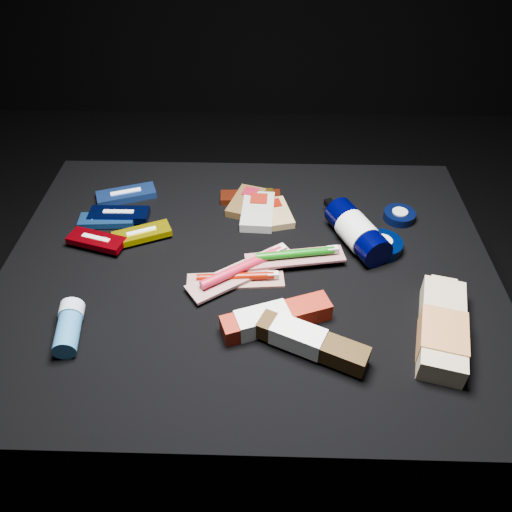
{
  "coord_description": "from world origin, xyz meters",
  "views": [
    {
      "loc": [
        0.03,
        -0.72,
        1.08
      ],
      "look_at": [
        0.01,
        0.01,
        0.42
      ],
      "focal_mm": 35.0,
      "sensor_mm": 36.0,
      "label": 1
    }
  ],
  "objects_px": {
    "bodywash_bottle": "(442,330)",
    "toothpaste_carton_red": "(272,319)",
    "deodorant_stick": "(69,327)",
    "lotion_bottle": "(357,231)"
  },
  "relations": [
    {
      "from": "lotion_bottle",
      "to": "bodywash_bottle",
      "type": "xyz_separation_m",
      "value": [
        0.12,
        -0.25,
        -0.01
      ]
    },
    {
      "from": "bodywash_bottle",
      "to": "deodorant_stick",
      "type": "bearing_deg",
      "value": -164.58
    },
    {
      "from": "deodorant_stick",
      "to": "toothpaste_carton_red",
      "type": "distance_m",
      "value": 0.35
    },
    {
      "from": "bodywash_bottle",
      "to": "lotion_bottle",
      "type": "bearing_deg",
      "value": 129.44
    },
    {
      "from": "lotion_bottle",
      "to": "bodywash_bottle",
      "type": "height_order",
      "value": "lotion_bottle"
    },
    {
      "from": "deodorant_stick",
      "to": "bodywash_bottle",
      "type": "bearing_deg",
      "value": -7.95
    },
    {
      "from": "deodorant_stick",
      "to": "lotion_bottle",
      "type": "bearing_deg",
      "value": 17.5
    },
    {
      "from": "lotion_bottle",
      "to": "toothpaste_carton_red",
      "type": "distance_m",
      "value": 0.29
    },
    {
      "from": "bodywash_bottle",
      "to": "toothpaste_carton_red",
      "type": "distance_m",
      "value": 0.29
    },
    {
      "from": "bodywash_bottle",
      "to": "toothpaste_carton_red",
      "type": "relative_size",
      "value": 1.13
    }
  ]
}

